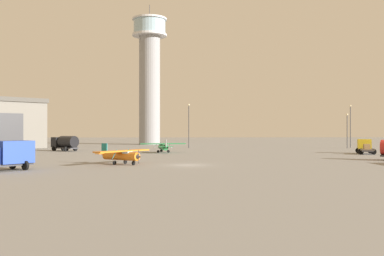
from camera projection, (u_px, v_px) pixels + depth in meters
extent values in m
plane|color=gray|center=(188.00, 165.00, 53.33)|extent=(400.00, 400.00, 0.00)
cylinder|color=gray|center=(150.00, 90.00, 129.60)|extent=(6.09, 6.09, 31.64)
cylinder|color=silver|center=(150.00, 35.00, 129.68)|extent=(10.06, 10.06, 0.60)
cylinder|color=#99B7C6|center=(150.00, 27.00, 129.69)|extent=(9.26, 9.26, 4.08)
cylinder|color=silver|center=(150.00, 19.00, 129.70)|extent=(10.06, 10.06, 0.50)
cylinder|color=#38383D|center=(150.00, 12.00, 129.71)|extent=(0.16, 0.16, 4.00)
cylinder|color=#287A42|center=(163.00, 147.00, 82.48)|extent=(2.02, 5.44, 1.06)
cone|color=#38383D|center=(161.00, 147.00, 85.28)|extent=(0.87, 0.89, 0.74)
cube|color=#38383D|center=(161.00, 147.00, 85.28)|extent=(0.09, 0.07, 1.63)
cube|color=#287A42|center=(163.00, 144.00, 82.73)|extent=(8.65, 2.83, 0.17)
cylinder|color=#B7BABF|center=(170.00, 146.00, 83.04)|extent=(0.84, 0.22, 1.16)
cylinder|color=#B7BABF|center=(156.00, 146.00, 82.42)|extent=(0.84, 0.22, 1.16)
cube|color=#99B7C6|center=(162.00, 145.00, 83.48)|extent=(1.01, 1.08, 0.60)
cone|color=#287A42|center=(166.00, 147.00, 79.68)|extent=(1.00, 1.32, 0.80)
cube|color=#B7BABF|center=(166.00, 143.00, 79.68)|extent=(0.27, 0.94, 1.45)
cube|color=#287A42|center=(166.00, 146.00, 79.68)|extent=(2.67, 1.23, 0.09)
cylinder|color=black|center=(161.00, 151.00, 84.48)|extent=(0.53, 0.23, 0.51)
cylinder|color=black|center=(168.00, 151.00, 82.52)|extent=(0.53, 0.23, 0.51)
cylinder|color=black|center=(158.00, 151.00, 82.10)|extent=(0.53, 0.23, 0.51)
cylinder|color=orange|center=(121.00, 156.00, 54.36)|extent=(4.89, 4.08, 1.06)
cone|color=#38383D|center=(139.00, 157.00, 52.73)|extent=(1.06, 1.06, 0.74)
cube|color=#38383D|center=(139.00, 157.00, 52.73)|extent=(0.09, 0.10, 1.63)
cube|color=orange|center=(123.00, 151.00, 54.22)|extent=(6.20, 7.59, 0.17)
cylinder|color=teal|center=(115.00, 154.00, 53.09)|extent=(0.56, 0.71, 1.16)
cylinder|color=teal|center=(130.00, 153.00, 55.34)|extent=(0.56, 0.71, 1.16)
cube|color=#99B7C6|center=(127.00, 154.00, 53.78)|extent=(1.26, 1.25, 0.60)
cone|color=orange|center=(104.00, 154.00, 56.00)|extent=(1.44, 1.36, 0.80)
cube|color=teal|center=(104.00, 149.00, 56.01)|extent=(0.81, 0.65, 1.45)
cube|color=orange|center=(104.00, 153.00, 56.00)|extent=(2.17, 2.51, 0.09)
cylinder|color=black|center=(134.00, 163.00, 53.19)|extent=(0.42, 0.49, 0.51)
cylinder|color=black|center=(115.00, 163.00, 53.69)|extent=(0.42, 0.49, 0.51)
cylinder|color=black|center=(125.00, 162.00, 55.23)|extent=(0.42, 0.49, 0.51)
cube|color=#38383D|center=(65.00, 148.00, 89.03)|extent=(5.78, 5.14, 0.24)
cube|color=black|center=(58.00, 142.00, 90.24)|extent=(2.82, 2.97, 2.02)
cube|color=#99B7C6|center=(56.00, 140.00, 90.68)|extent=(1.38, 1.73, 1.01)
cylinder|color=black|center=(68.00, 142.00, 88.48)|extent=(4.45, 4.19, 2.30)
cylinder|color=black|center=(54.00, 148.00, 89.29)|extent=(0.83, 0.96, 1.00)
cylinder|color=black|center=(63.00, 148.00, 91.12)|extent=(0.83, 0.96, 1.00)
cylinder|color=black|center=(66.00, 149.00, 87.11)|extent=(0.83, 0.96, 1.00)
cylinder|color=black|center=(75.00, 149.00, 88.94)|extent=(0.83, 0.96, 1.00)
cube|color=#38383D|center=(366.00, 150.00, 78.10)|extent=(3.56, 6.31, 0.24)
cube|color=gold|center=(364.00, 144.00, 80.20)|extent=(2.69, 2.30, 1.82)
cube|color=#99B7C6|center=(364.00, 142.00, 80.96)|extent=(1.88, 0.66, 0.91)
cube|color=brown|center=(366.00, 150.00, 77.14)|extent=(3.40, 4.55, 0.16)
cube|color=#997547|center=(367.00, 147.00, 76.75)|extent=(1.19, 1.19, 0.90)
cylinder|color=black|center=(358.00, 151.00, 80.40)|extent=(1.04, 0.56, 1.00)
cylinder|color=black|center=(370.00, 151.00, 79.87)|extent=(1.04, 0.56, 1.00)
cylinder|color=black|center=(361.00, 152.00, 76.61)|extent=(1.04, 0.56, 1.00)
cylinder|color=black|center=(373.00, 152.00, 76.08)|extent=(1.04, 0.56, 1.00)
cube|color=#38383D|center=(4.00, 165.00, 45.86)|extent=(5.05, 5.66, 0.24)
cube|color=#2847A8|center=(12.00, 152.00, 46.62)|extent=(4.31, 4.51, 2.34)
cylinder|color=black|center=(25.00, 165.00, 46.55)|extent=(0.96, 0.83, 1.00)
cylinder|color=black|center=(12.00, 164.00, 47.89)|extent=(0.96, 0.83, 1.00)
cylinder|color=#38383D|center=(350.00, 127.00, 106.22)|extent=(0.18, 0.18, 9.78)
sphere|color=#F9E5B2|center=(350.00, 106.00, 106.24)|extent=(0.44, 0.44, 0.44)
cylinder|color=#38383D|center=(347.00, 132.00, 102.00)|extent=(0.18, 0.18, 7.55)
sphere|color=#F9E5B2|center=(347.00, 115.00, 102.02)|extent=(0.44, 0.44, 0.44)
cylinder|color=#38383D|center=(189.00, 127.00, 103.98)|extent=(0.18, 0.18, 9.89)
sphere|color=#F9E5B2|center=(189.00, 105.00, 104.01)|extent=(0.44, 0.44, 0.44)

